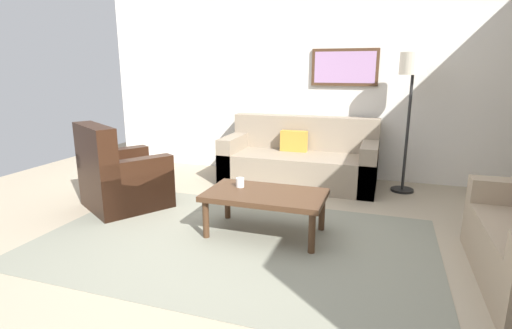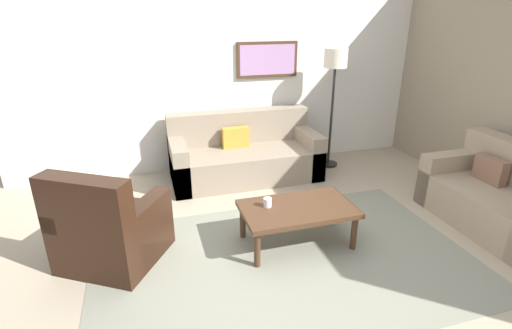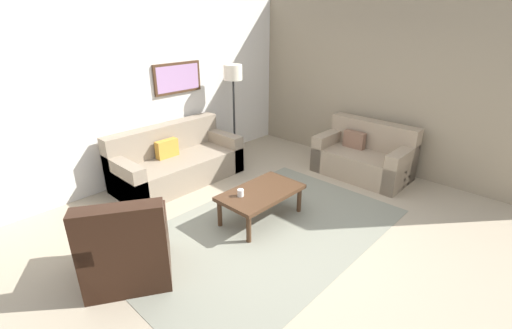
% 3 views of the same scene
% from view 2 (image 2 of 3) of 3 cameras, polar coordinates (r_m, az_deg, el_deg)
% --- Properties ---
extents(ground_plane, '(8.00, 8.00, 0.00)m').
position_cam_2_polar(ground_plane, '(3.72, 4.34, -14.08)').
color(ground_plane, tan).
extents(rear_partition, '(6.00, 0.12, 2.80)m').
position_cam_2_polar(rear_partition, '(5.57, -4.99, 13.74)').
color(rear_partition, silver).
rests_on(rear_partition, ground_plane).
extents(area_rug, '(3.50, 2.21, 0.01)m').
position_cam_2_polar(area_rug, '(3.72, 4.35, -14.03)').
color(area_rug, gray).
rests_on(area_rug, ground_plane).
extents(couch_main, '(2.01, 0.92, 0.88)m').
position_cam_2_polar(couch_main, '(5.39, -1.92, 1.40)').
color(couch_main, gray).
rests_on(couch_main, ground_plane).
extents(couch_loveseat, '(0.85, 1.48, 0.88)m').
position_cam_2_polar(couch_loveseat, '(4.90, 32.78, -4.39)').
color(couch_loveseat, gray).
rests_on(couch_loveseat, ground_plane).
extents(armchair_leather, '(1.10, 1.10, 0.95)m').
position_cam_2_polar(armchair_leather, '(3.77, -21.06, -9.56)').
color(armchair_leather, black).
rests_on(armchair_leather, ground_plane).
extents(coffee_table, '(1.10, 0.64, 0.41)m').
position_cam_2_polar(coffee_table, '(3.80, 6.20, -6.92)').
color(coffee_table, '#472D1C').
rests_on(coffee_table, ground_plane).
extents(cup, '(0.08, 0.08, 0.09)m').
position_cam_2_polar(cup, '(3.74, 1.72, -5.64)').
color(cup, white).
rests_on(cup, coffee_table).
extents(lamp_standing, '(0.32, 0.32, 1.71)m').
position_cam_2_polar(lamp_standing, '(5.59, 11.63, 13.50)').
color(lamp_standing, black).
rests_on(lamp_standing, ground_plane).
extents(framed_artwork, '(0.89, 0.04, 0.49)m').
position_cam_2_polar(framed_artwork, '(5.63, 1.70, 15.30)').
color(framed_artwork, '#472D1C').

